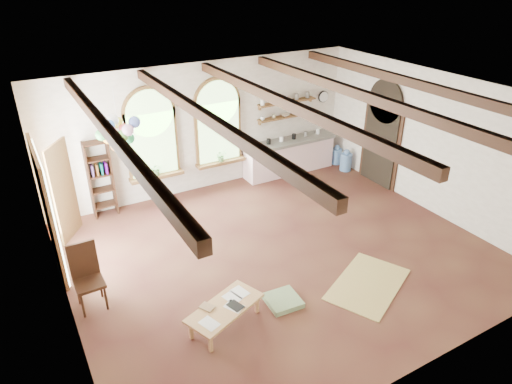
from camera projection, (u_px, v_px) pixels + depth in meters
floor at (280, 252)px, 9.27m from camera, size 8.00×8.00×0.00m
ceiling_beams at (284, 103)px, 7.85m from camera, size 6.20×6.80×0.18m
window_left at (152, 137)px, 10.56m from camera, size 1.30×0.28×2.20m
window_right at (218, 125)px, 11.31m from camera, size 1.30×0.28×2.20m
left_doorway at (48, 212)px, 8.40m from camera, size 0.10×1.90×2.50m
right_doorway at (380, 143)px, 11.66m from camera, size 0.10×1.30×2.40m
kitchen_counter at (289, 156)px, 12.54m from camera, size 2.68×0.62×0.94m
wall_shelf_lower at (287, 116)px, 12.19m from camera, size 1.70×0.24×0.04m
wall_shelf_upper at (287, 102)px, 12.00m from camera, size 1.70×0.24×0.04m
wall_clock at (323, 97)px, 12.63m from camera, size 0.32×0.04×0.32m
bookshelf at (101, 179)px, 10.24m from camera, size 0.53×0.32×1.80m
coffee_table at (225, 309)px, 7.28m from camera, size 1.42×1.03×0.37m
side_chair at (90, 290)px, 7.69m from camera, size 0.47×0.47×1.18m
floor_mat at (368, 284)px, 8.34m from camera, size 1.98×1.69×0.02m
floor_cushion at (283, 301)px, 7.88m from camera, size 0.60×0.60×0.10m
water_jug_a at (346, 161)px, 12.73m from camera, size 0.32×0.32×0.62m
water_jug_b at (336, 155)px, 13.16m from camera, size 0.29×0.29×0.57m
balloon_cluster at (118, 132)px, 8.80m from camera, size 0.83×0.86×1.15m
table_book at (204, 310)px, 7.18m from camera, size 0.27×0.30×0.02m
tablet at (235, 306)px, 7.28m from camera, size 0.25×0.30×0.01m
potted_plant_left at (157, 169)px, 10.83m from camera, size 0.27×0.23×0.30m
potted_plant_right at (221, 156)px, 11.58m from camera, size 0.27×0.23×0.30m
shelf_cup_a at (262, 118)px, 11.83m from camera, size 0.12×0.10×0.10m
shelf_cup_b at (274, 116)px, 11.98m from camera, size 0.10×0.10×0.09m
shelf_bowl_a at (285, 115)px, 12.14m from camera, size 0.22×0.22×0.05m
shelf_bowl_b at (296, 113)px, 12.30m from camera, size 0.20×0.20×0.06m
shelf_vase at (307, 109)px, 12.42m from camera, size 0.18×0.18×0.19m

